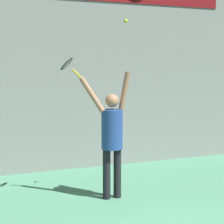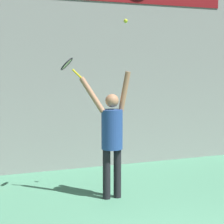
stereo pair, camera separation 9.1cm
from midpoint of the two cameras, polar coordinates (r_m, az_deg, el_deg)
The scene contains 4 objects.
back_wall at distance 8.80m, azimuth -5.10°, elevation 8.13°, with size 18.00×0.10×5.00m.
tennis_player at distance 6.79m, azimuth 0.34°, elevation -3.06°, with size 0.83×0.48×2.15m.
tennis_racket at distance 6.81m, azimuth -5.86°, elevation 6.61°, with size 0.39×0.35×0.36m.
tennis_ball at distance 6.75m, azimuth 2.33°, elevation 12.68°, with size 0.07×0.07×0.07m.
Camera 2 is at (-2.42, -3.45, 2.21)m, focal length 65.00 mm.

